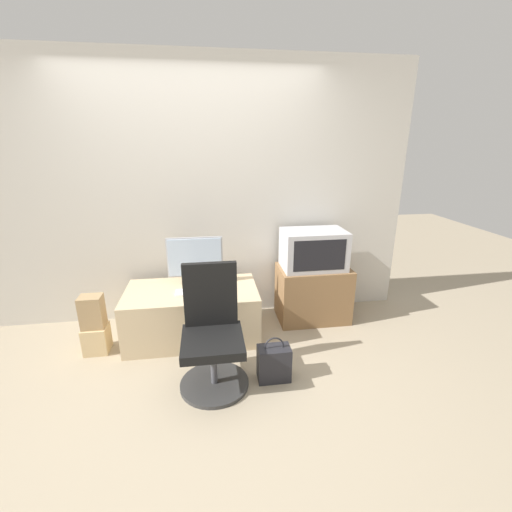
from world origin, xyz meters
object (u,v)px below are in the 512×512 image
object	(u,v)px
main_monitor	(195,260)
office_chair	(212,338)
mouse	(217,290)
cardboard_box_lower	(97,339)
handbag	(274,363)
crt_tv	(313,249)
keyboard	(194,292)

from	to	relation	value
main_monitor	office_chair	bearing A→B (deg)	-81.32
mouse	cardboard_box_lower	bearing A→B (deg)	-176.44
office_chair	handbag	size ratio (longest dim) A/B	2.50
main_monitor	crt_tv	size ratio (longest dim) A/B	0.84
main_monitor	mouse	world-z (taller)	main_monitor
office_chair	keyboard	bearing A→B (deg)	103.43
crt_tv	mouse	bearing A→B (deg)	-165.60
main_monitor	cardboard_box_lower	xyz separation A→B (m)	(-0.90, -0.29, -0.61)
keyboard	office_chair	xyz separation A→B (m)	(0.15, -0.63, -0.11)
cardboard_box_lower	handbag	distance (m)	1.62
keyboard	cardboard_box_lower	bearing A→B (deg)	-175.23
mouse	office_chair	distance (m)	0.64
keyboard	handbag	bearing A→B (deg)	-47.67
main_monitor	office_chair	distance (m)	0.92
handbag	main_monitor	bearing A→B (deg)	123.85
office_chair	mouse	bearing A→B (deg)	83.93
crt_tv	cardboard_box_lower	world-z (taller)	crt_tv
office_chair	handbag	xyz separation A→B (m)	(0.47, -0.05, -0.24)
mouse	handbag	xyz separation A→B (m)	(0.41, -0.68, -0.36)
office_chair	cardboard_box_lower	size ratio (longest dim) A/B	3.81
main_monitor	office_chair	xyz separation A→B (m)	(0.13, -0.84, -0.34)
main_monitor	crt_tv	xyz separation A→B (m)	(1.18, 0.04, 0.04)
mouse	handbag	bearing A→B (deg)	-59.14
main_monitor	crt_tv	world-z (taller)	crt_tv
keyboard	mouse	bearing A→B (deg)	-1.36
mouse	cardboard_box_lower	size ratio (longest dim) A/B	0.23
keyboard	cardboard_box_lower	distance (m)	0.96
keyboard	main_monitor	bearing A→B (deg)	84.03
cardboard_box_lower	keyboard	bearing A→B (deg)	4.77
mouse	crt_tv	size ratio (longest dim) A/B	0.09
crt_tv	office_chair	size ratio (longest dim) A/B	0.67
keyboard	crt_tv	bearing A→B (deg)	11.65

